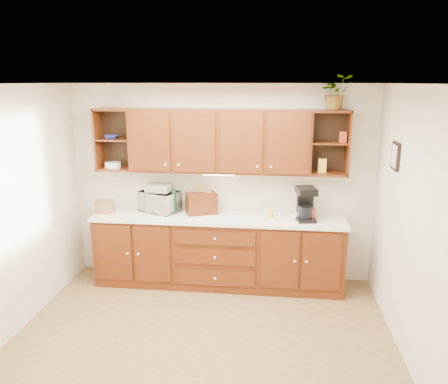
% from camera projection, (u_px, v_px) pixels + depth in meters
% --- Properties ---
extents(floor, '(4.00, 4.00, 0.00)m').
position_uv_depth(floor, '(200.00, 346.00, 4.45)').
color(floor, brown).
rests_on(floor, ground).
extents(ceiling, '(4.00, 4.00, 0.00)m').
position_uv_depth(ceiling, '(196.00, 84.00, 3.81)').
color(ceiling, white).
rests_on(ceiling, back_wall).
extents(back_wall, '(4.00, 0.00, 4.00)m').
position_uv_depth(back_wall, '(221.00, 184.00, 5.82)').
color(back_wall, beige).
rests_on(back_wall, floor).
extents(left_wall, '(0.00, 3.50, 3.50)m').
position_uv_depth(left_wall, '(1.00, 218.00, 4.36)').
color(left_wall, beige).
rests_on(left_wall, floor).
extents(right_wall, '(0.00, 3.50, 3.50)m').
position_uv_depth(right_wall, '(418.00, 233.00, 3.90)').
color(right_wall, beige).
rests_on(right_wall, floor).
extents(base_cabinets, '(3.20, 0.60, 0.90)m').
position_uv_depth(base_cabinets, '(218.00, 252.00, 5.73)').
color(base_cabinets, '#3A1806').
rests_on(base_cabinets, floor).
extents(countertop, '(3.24, 0.64, 0.04)m').
position_uv_depth(countertop, '(218.00, 218.00, 5.61)').
color(countertop, silver).
rests_on(countertop, base_cabinets).
extents(upper_cabinets, '(3.20, 0.33, 0.80)m').
position_uv_depth(upper_cabinets, '(220.00, 141.00, 5.51)').
color(upper_cabinets, '#3A1806').
rests_on(upper_cabinets, back_wall).
extents(undercabinet_light, '(0.40, 0.05, 0.02)m').
position_uv_depth(undercabinet_light, '(219.00, 174.00, 5.57)').
color(undercabinet_light, white).
rests_on(undercabinet_light, upper_cabinets).
extents(framed_picture, '(0.03, 0.24, 0.30)m').
position_uv_depth(framed_picture, '(396.00, 156.00, 4.64)').
color(framed_picture, black).
rests_on(framed_picture, right_wall).
extents(wicker_basket, '(0.33, 0.33, 0.14)m').
position_uv_depth(wicker_basket, '(105.00, 207.00, 5.78)').
color(wicker_basket, '#A26F43').
rests_on(wicker_basket, countertop).
extents(microwave, '(0.59, 0.51, 0.27)m').
position_uv_depth(microwave, '(160.00, 201.00, 5.79)').
color(microwave, beige).
rests_on(microwave, countertop).
extents(towel_stack, '(0.35, 0.28, 0.09)m').
position_uv_depth(towel_stack, '(159.00, 188.00, 5.74)').
color(towel_stack, '#E9CA6D').
rests_on(towel_stack, microwave).
extents(wine_bottle, '(0.08, 0.08, 0.33)m').
position_uv_depth(wine_bottle, '(174.00, 201.00, 5.68)').
color(wine_bottle, black).
rests_on(wine_bottle, countertop).
extents(woven_tray, '(0.37, 0.18, 0.35)m').
position_uv_depth(woven_tray, '(201.00, 211.00, 5.79)').
color(woven_tray, '#A26F43').
rests_on(woven_tray, countertop).
extents(bread_box, '(0.45, 0.37, 0.27)m').
position_uv_depth(bread_box, '(202.00, 203.00, 5.70)').
color(bread_box, '#3A1806').
rests_on(bread_box, countertop).
extents(mug_tree, '(0.24, 0.24, 0.27)m').
position_uv_depth(mug_tree, '(298.00, 215.00, 5.52)').
color(mug_tree, '#3A1806').
rests_on(mug_tree, countertop).
extents(canister_red, '(0.13, 0.13, 0.15)m').
position_uv_depth(canister_red, '(311.00, 214.00, 5.42)').
color(canister_red, '#9A2D16').
rests_on(canister_red, countertop).
extents(canister_white, '(0.11, 0.11, 0.17)m').
position_uv_depth(canister_white, '(302.00, 213.00, 5.44)').
color(canister_white, white).
rests_on(canister_white, countertop).
extents(canister_yellow, '(0.09, 0.09, 0.11)m').
position_uv_depth(canister_yellow, '(270.00, 214.00, 5.52)').
color(canister_yellow, yellow).
rests_on(canister_yellow, countertop).
extents(coffee_maker, '(0.27, 0.33, 0.42)m').
position_uv_depth(coffee_maker, '(305.00, 204.00, 5.42)').
color(coffee_maker, black).
rests_on(coffee_maker, countertop).
extents(bowl_stack, '(0.22, 0.22, 0.05)m').
position_uv_depth(bowl_stack, '(111.00, 137.00, 5.63)').
color(bowl_stack, navy).
rests_on(bowl_stack, upper_cabinets).
extents(plate_stack, '(0.28, 0.28, 0.07)m').
position_uv_depth(plate_stack, '(113.00, 165.00, 5.74)').
color(plate_stack, white).
rests_on(plate_stack, upper_cabinets).
extents(pantry_box_yellow, '(0.10, 0.08, 0.17)m').
position_uv_depth(pantry_box_yellow, '(322.00, 166.00, 5.42)').
color(pantry_box_yellow, yellow).
rests_on(pantry_box_yellow, upper_cabinets).
extents(pantry_box_red, '(0.10, 0.09, 0.13)m').
position_uv_depth(pantry_box_red, '(343.00, 137.00, 5.29)').
color(pantry_box_red, '#9A2D16').
rests_on(pantry_box_red, upper_cabinets).
extents(potted_plant, '(0.42, 0.37, 0.41)m').
position_uv_depth(potted_plant, '(336.00, 92.00, 5.17)').
color(potted_plant, '#999999').
rests_on(potted_plant, upper_cabinets).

